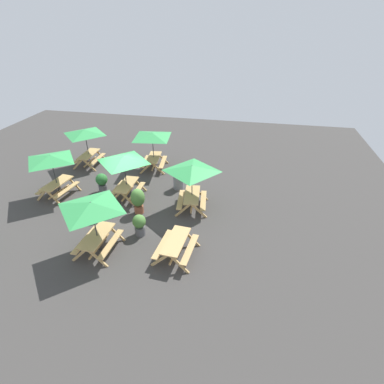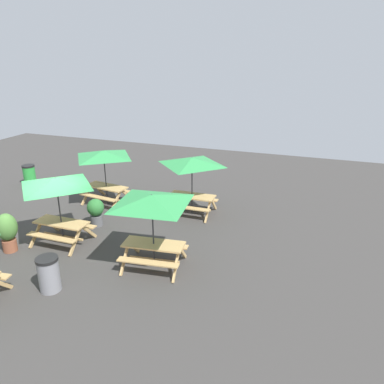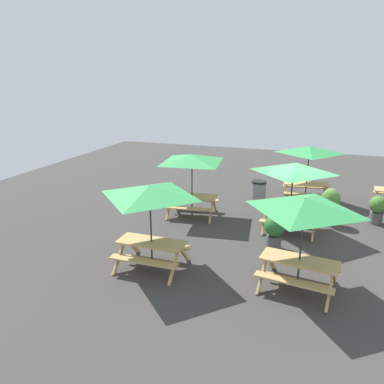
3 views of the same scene
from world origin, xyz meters
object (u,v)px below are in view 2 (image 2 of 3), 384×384
at_px(trash_bin_gray, 49,274).
at_px(potted_plant_0, 96,211).
at_px(picnic_table_1, 152,205).
at_px(picnic_table_4, 104,158).
at_px(picnic_table_5, 57,187).
at_px(trash_bin_green, 29,175).
at_px(picnic_table_2, 192,165).
at_px(potted_plant_2, 7,230).

xyz_separation_m(trash_bin_gray, potted_plant_0, (-1.11, 3.89, 0.10)).
bearing_deg(picnic_table_1, potted_plant_0, 143.16).
height_order(picnic_table_4, picnic_table_5, same).
bearing_deg(picnic_table_1, picnic_table_4, 129.07).
relative_size(picnic_table_4, potted_plant_0, 2.24).
xyz_separation_m(trash_bin_green, potted_plant_0, (5.65, -2.88, 0.10)).
bearing_deg(picnic_table_4, picnic_table_2, 11.19).
bearing_deg(trash_bin_green, trash_bin_gray, -45.03).
height_order(picnic_table_4, potted_plant_0, picnic_table_4).
bearing_deg(picnic_table_1, potted_plant_2, -178.20).
relative_size(picnic_table_2, potted_plant_0, 2.24).
bearing_deg(trash_bin_green, picnic_table_4, -9.50).
height_order(trash_bin_green, potted_plant_2, potted_plant_2).
relative_size(trash_bin_gray, potted_plant_0, 0.94).
height_order(picnic_table_2, potted_plant_2, picnic_table_2).
height_order(trash_bin_green, trash_bin_gray, same).
relative_size(picnic_table_4, picnic_table_5, 1.00).
bearing_deg(potted_plant_0, picnic_table_4, 112.04).
distance_m(trash_bin_gray, potted_plant_0, 4.05).
bearing_deg(potted_plant_2, picnic_table_1, 8.70).
bearing_deg(picnic_table_4, picnic_table_5, -73.54).
bearing_deg(picnic_table_5, picnic_table_4, 98.45).
distance_m(picnic_table_4, potted_plant_0, 2.63).
height_order(picnic_table_1, trash_bin_green, picnic_table_1).
relative_size(picnic_table_2, trash_bin_green, 2.38).
xyz_separation_m(picnic_table_4, potted_plant_0, (0.84, -2.07, -1.39)).
xyz_separation_m(picnic_table_1, potted_plant_0, (-3.22, 1.86, -1.39)).
bearing_deg(picnic_table_2, picnic_table_4, -177.22).
xyz_separation_m(picnic_table_1, potted_plant_2, (-4.78, -0.73, -1.25)).
distance_m(trash_bin_green, potted_plant_0, 6.34).
relative_size(picnic_table_4, trash_bin_gray, 2.38).
bearing_deg(picnic_table_1, picnic_table_5, 167.70).
relative_size(picnic_table_4, trash_bin_green, 2.38).
xyz_separation_m(picnic_table_1, trash_bin_gray, (-2.12, -2.04, -1.49)).
bearing_deg(picnic_table_2, picnic_table_1, -86.23).
xyz_separation_m(picnic_table_4, picnic_table_5, (0.53, -3.59, 0.00)).
distance_m(picnic_table_4, trash_bin_green, 5.11).
bearing_deg(potted_plant_0, picnic_table_1, -29.93).
relative_size(picnic_table_2, picnic_table_5, 1.00).
xyz_separation_m(picnic_table_2, potted_plant_2, (-4.49, -4.86, -1.25)).
relative_size(picnic_table_1, picnic_table_5, 1.20).
relative_size(picnic_table_1, picnic_table_2, 1.20).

